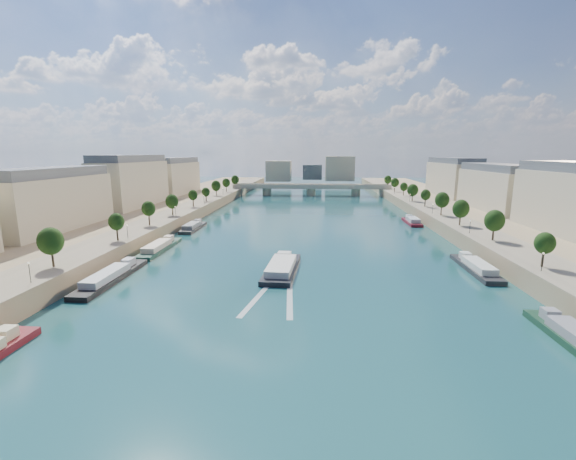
# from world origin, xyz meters

# --- Properties ---
(ground) EXTENTS (700.00, 700.00, 0.00)m
(ground) POSITION_xyz_m (0.00, 100.00, 0.00)
(ground) COLOR #0D323D
(ground) RESTS_ON ground
(quay_left) EXTENTS (44.00, 520.00, 5.00)m
(quay_left) POSITION_xyz_m (-72.00, 100.00, 2.50)
(quay_left) COLOR #9E8460
(quay_left) RESTS_ON ground
(quay_right) EXTENTS (44.00, 520.00, 5.00)m
(quay_right) POSITION_xyz_m (72.00, 100.00, 2.50)
(quay_right) COLOR #9E8460
(quay_right) RESTS_ON ground
(pave_left) EXTENTS (14.00, 520.00, 0.10)m
(pave_left) POSITION_xyz_m (-57.00, 100.00, 5.05)
(pave_left) COLOR gray
(pave_left) RESTS_ON quay_left
(pave_right) EXTENTS (14.00, 520.00, 0.10)m
(pave_right) POSITION_xyz_m (57.00, 100.00, 5.05)
(pave_right) COLOR gray
(pave_right) RESTS_ON quay_right
(trees_left) EXTENTS (4.80, 268.80, 8.26)m
(trees_left) POSITION_xyz_m (-55.00, 102.00, 10.48)
(trees_left) COLOR #382B1E
(trees_left) RESTS_ON ground
(trees_right) EXTENTS (4.80, 268.80, 8.26)m
(trees_right) POSITION_xyz_m (55.00, 110.00, 10.48)
(trees_right) COLOR #382B1E
(trees_right) RESTS_ON ground
(lamps_left) EXTENTS (0.36, 200.36, 4.28)m
(lamps_left) POSITION_xyz_m (-52.50, 90.00, 7.78)
(lamps_left) COLOR black
(lamps_left) RESTS_ON ground
(lamps_right) EXTENTS (0.36, 200.36, 4.28)m
(lamps_right) POSITION_xyz_m (52.50, 105.00, 7.78)
(lamps_right) COLOR black
(lamps_right) RESTS_ON ground
(buildings_left) EXTENTS (16.00, 226.00, 23.20)m
(buildings_left) POSITION_xyz_m (-85.00, 112.00, 16.45)
(buildings_left) COLOR #C1B594
(buildings_left) RESTS_ON ground
(buildings_right) EXTENTS (16.00, 226.00, 23.20)m
(buildings_right) POSITION_xyz_m (85.00, 112.00, 16.45)
(buildings_right) COLOR #C1B594
(buildings_right) RESTS_ON ground
(skyline) EXTENTS (79.00, 42.00, 22.00)m
(skyline) POSITION_xyz_m (3.19, 319.52, 14.66)
(skyline) COLOR #C1B594
(skyline) RESTS_ON ground
(bridge) EXTENTS (112.00, 12.00, 8.15)m
(bridge) POSITION_xyz_m (0.00, 238.87, 5.08)
(bridge) COLOR #C1B79E
(bridge) RESTS_ON ground
(tour_barge) EXTENTS (8.72, 26.09, 3.64)m
(tour_barge) POSITION_xyz_m (-5.04, 57.02, 0.93)
(tour_barge) COLOR black
(tour_barge) RESTS_ON ground
(wake) EXTENTS (10.75, 26.02, 0.04)m
(wake) POSITION_xyz_m (-5.04, 40.37, 0.02)
(wake) COLOR silver
(wake) RESTS_ON ground
(moored_barges_left) EXTENTS (5.00, 155.97, 3.60)m
(moored_barges_left) POSITION_xyz_m (-45.50, 42.46, 0.84)
(moored_barges_left) COLOR #1A1C39
(moored_barges_left) RESTS_ON ground
(moored_barges_right) EXTENTS (5.00, 161.81, 3.60)m
(moored_barges_right) POSITION_xyz_m (45.50, 45.99, 0.84)
(moored_barges_right) COLOR black
(moored_barges_right) RESTS_ON ground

